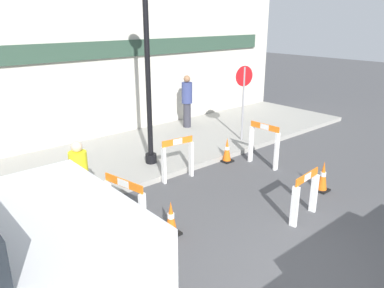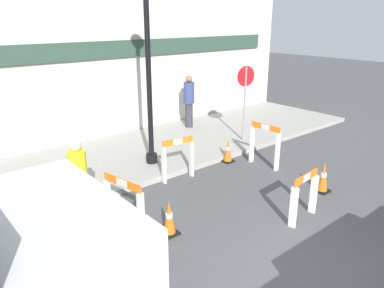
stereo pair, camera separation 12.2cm
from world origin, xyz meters
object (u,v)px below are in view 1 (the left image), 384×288
at_px(streetlamp_post, 146,33).
at_px(person_worker, 80,181).
at_px(stop_sign, 244,91).
at_px(person_pedestrian, 187,100).

xyz_separation_m(streetlamp_post, person_worker, (-2.61, -1.54, -2.46)).
bearing_deg(stop_sign, person_worker, 23.44).
height_order(streetlamp_post, stop_sign, streetlamp_post).
distance_m(stop_sign, person_worker, 6.00).
bearing_deg(streetlamp_post, person_worker, -149.44).
bearing_deg(person_pedestrian, person_worker, 48.09).
height_order(person_worker, person_pedestrian, person_pedestrian).
distance_m(person_worker, person_pedestrian, 6.49).
bearing_deg(stop_sign, person_pedestrian, -70.09).
distance_m(streetlamp_post, person_pedestrian, 4.14).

